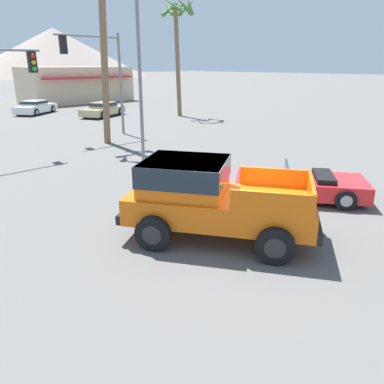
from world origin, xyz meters
name	(u,v)px	position (x,y,z in m)	size (l,w,h in m)	color
ground_plane	(223,232)	(0.00, 0.00, 0.00)	(320.00, 320.00, 0.00)	#5B5956
orange_pickup_truck	(207,195)	(-0.42, 0.21, 1.11)	(4.21, 5.14, 1.97)	orange
red_convertible_car	(300,185)	(3.83, -0.04, 0.44)	(3.85, 4.43, 1.12)	red
parked_car_white	(35,107)	(7.11, 27.71, 0.59)	(4.48, 3.80, 1.16)	white
parked_car_tan	(103,109)	(10.43, 22.09, 0.59)	(4.70, 3.41, 1.16)	tan
traffic_light_main	(97,65)	(5.27, 14.04, 4.13)	(4.05, 0.38, 5.90)	slate
traffic_light_crosswalk	(0,81)	(-0.89, 11.99, 3.51)	(3.34, 0.38, 5.02)	slate
street_lamp_post	(139,46)	(2.63, 6.70, 4.86)	(0.90, 0.24, 8.14)	slate
palm_tree_short	(98,4)	(4.45, 12.20, 7.03)	(3.08, 3.03, 9.41)	brown
palm_tree_leaning	(178,30)	(15.18, 17.82, 6.76)	(2.77, 2.77, 9.08)	brown
storefront_building	(77,85)	(15.32, 35.03, 1.94)	(11.89, 6.23, 3.87)	beige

